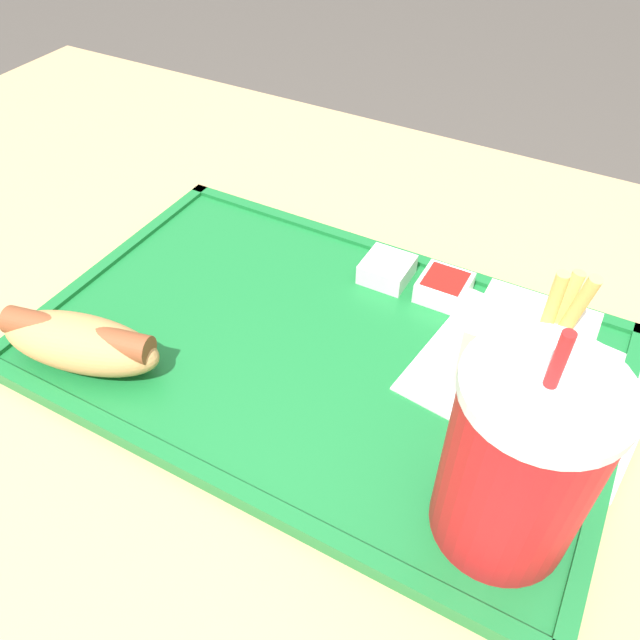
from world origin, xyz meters
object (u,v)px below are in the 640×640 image
object	(u,v)px
hot_dog_far	(80,342)
fries_carton	(525,355)
sauce_cup_mayo	(387,269)
soda_cup	(520,462)
sauce_cup_ketchup	(444,287)

from	to	relation	value
hot_dog_far	fries_carton	distance (m)	0.33
sauce_cup_mayo	soda_cup	bearing A→B (deg)	130.67
soda_cup	sauce_cup_mayo	bearing A→B (deg)	-49.33
hot_dog_far	sauce_cup_ketchup	size ratio (longest dim) A/B	3.31
hot_dog_far	sauce_cup_mayo	xyz separation A→B (m)	(-0.16, -0.21, -0.01)
sauce_cup_ketchup	hot_dog_far	bearing A→B (deg)	43.89
sauce_cup_mayo	sauce_cup_ketchup	world-z (taller)	same
hot_dog_far	sauce_cup_ketchup	distance (m)	0.30
soda_cup	fries_carton	xyz separation A→B (m)	(0.02, -0.11, -0.03)
fries_carton	sauce_cup_mayo	world-z (taller)	fries_carton
soda_cup	sauce_cup_ketchup	distance (m)	0.22
sauce_cup_mayo	fries_carton	bearing A→B (deg)	152.20
hot_dog_far	fries_carton	size ratio (longest dim) A/B	1.11
sauce_cup_mayo	sauce_cup_ketchup	distance (m)	0.05
soda_cup	fries_carton	distance (m)	0.12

